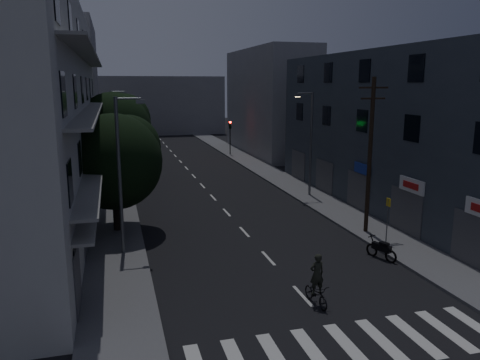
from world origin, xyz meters
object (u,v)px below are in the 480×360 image
motorcycle (381,250)px  cyclist (316,287)px  bus_stop_sign (388,212)px  utility_pole (370,153)px

motorcycle → cyclist: size_ratio=0.83×
bus_stop_sign → motorcycle: (-1.38, -1.73, -1.42)m
utility_pole → bus_stop_sign: utility_pole is taller
utility_pole → cyclist: size_ratio=4.17×
utility_pole → motorcycle: (-1.37, -3.89, -4.39)m
bus_stop_sign → cyclist: (-6.68, -5.50, -1.16)m
utility_pole → motorcycle: size_ratio=5.03×
utility_pole → cyclist: bearing=-131.1°
utility_pole → bus_stop_sign: size_ratio=3.56×
utility_pole → cyclist: 10.97m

